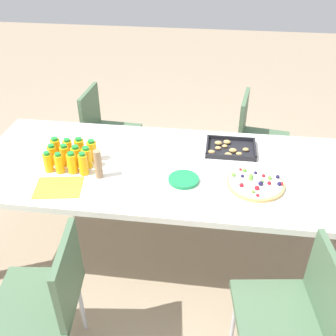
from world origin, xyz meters
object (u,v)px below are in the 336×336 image
at_px(chair_far_right, 256,135).
at_px(juice_bottle_6, 76,156).
at_px(chair_near_left, 48,295).
at_px(juice_bottle_1, 59,163).
at_px(juice_bottle_2, 72,163).
at_px(cardboard_tube, 98,164).
at_px(juice_bottle_10, 80,149).
at_px(fruit_pizza, 256,183).
at_px(plate_stack, 184,180).
at_px(juice_bottle_0, 48,162).
at_px(juice_bottle_9, 68,149).
at_px(chair_near_right, 294,309).
at_px(paper_folder, 58,187).
at_px(juice_bottle_4, 53,155).
at_px(juice_bottle_8, 56,148).
at_px(juice_bottle_7, 87,158).
at_px(party_table, 174,174).
at_px(juice_bottle_5, 65,155).
at_px(juice_bottle_3, 83,164).
at_px(chair_far_left, 105,129).
at_px(snack_tray, 230,149).
at_px(juice_bottle_11, 92,151).

xyz_separation_m(chair_far_right, juice_bottle_6, (-1.16, -0.93, 0.28)).
bearing_deg(chair_near_left, juice_bottle_6, -0.37).
relative_size(juice_bottle_1, juice_bottle_2, 0.96).
bearing_deg(cardboard_tube, juice_bottle_10, 133.79).
relative_size(fruit_pizza, plate_stack, 1.83).
height_order(juice_bottle_0, juice_bottle_9, juice_bottle_9).
distance_m(chair_near_right, paper_folder, 1.39).
height_order(juice_bottle_4, juice_bottle_8, juice_bottle_8).
height_order(fruit_pizza, cardboard_tube, cardboard_tube).
bearing_deg(juice_bottle_2, juice_bottle_7, 44.13).
relative_size(chair_near_right, juice_bottle_1, 6.27).
bearing_deg(fruit_pizza, juice_bottle_1, -179.04).
height_order(party_table, juice_bottle_2, juice_bottle_2).
distance_m(chair_near_left, juice_bottle_9, 0.92).
distance_m(chair_near_right, plate_stack, 0.90).
distance_m(chair_far_right, juice_bottle_5, 1.57).
xyz_separation_m(juice_bottle_9, fruit_pizza, (1.16, -0.14, -0.05)).
distance_m(party_table, juice_bottle_3, 0.56).
distance_m(chair_far_left, chair_near_left, 1.68).
height_order(juice_bottle_4, juice_bottle_5, juice_bottle_5).
bearing_deg(juice_bottle_9, juice_bottle_1, -90.45).
relative_size(chair_near_right, juice_bottle_8, 5.70).
xyz_separation_m(chair_near_left, plate_stack, (0.58, 0.71, 0.23)).
xyz_separation_m(chair_far_left, juice_bottle_3, (0.15, -0.96, 0.29)).
distance_m(chair_near_left, paper_folder, 0.61).
xyz_separation_m(juice_bottle_1, juice_bottle_3, (0.15, 0.00, 0.01)).
bearing_deg(chair_near_left, chair_far_right, -38.71).
bearing_deg(chair_near_right, cardboard_tube, 52.37).
bearing_deg(party_table, juice_bottle_6, -173.73).
bearing_deg(juice_bottle_9, juice_bottle_5, -85.98).
bearing_deg(party_table, paper_folder, -154.16).
height_order(juice_bottle_7, juice_bottle_10, juice_bottle_10).
relative_size(chair_near_right, juice_bottle_9, 5.92).
xyz_separation_m(party_table, juice_bottle_5, (-0.67, -0.06, 0.12)).
distance_m(snack_tray, cardboard_tube, 0.87).
height_order(juice_bottle_11, fruit_pizza, juice_bottle_11).
distance_m(juice_bottle_6, snack_tray, 0.98).
xyz_separation_m(chair_far_right, chair_near_left, (-1.07, -1.72, 0.00)).
bearing_deg(plate_stack, juice_bottle_6, 173.28).
bearing_deg(fruit_pizza, chair_far_right, 85.33).
bearing_deg(juice_bottle_11, juice_bottle_7, -96.38).
bearing_deg(juice_bottle_0, plate_stack, 0.13).
relative_size(chair_far_left, plate_stack, 4.63).
bearing_deg(juice_bottle_9, juice_bottle_0, -115.24).
distance_m(juice_bottle_10, paper_folder, 0.32).
bearing_deg(cardboard_tube, juice_bottle_11, 117.35).
xyz_separation_m(chair_near_right, juice_bottle_5, (-1.32, 0.72, 0.28)).
distance_m(juice_bottle_3, juice_bottle_9, 0.21).
height_order(juice_bottle_1, juice_bottle_6, juice_bottle_6).
bearing_deg(juice_bottle_1, juice_bottle_8, 116.00).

